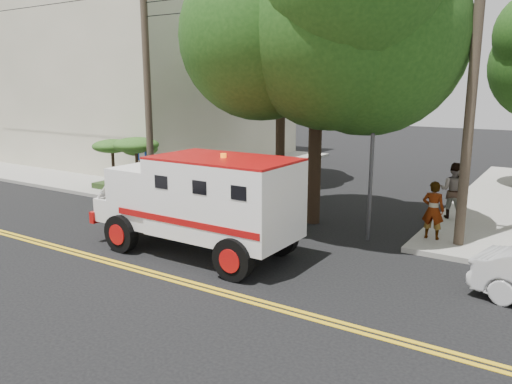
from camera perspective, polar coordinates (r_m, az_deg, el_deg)
The scene contains 13 objects.
ground at distance 13.12m, azimuth -12.47°, elevation -8.91°, with size 100.00×100.00×0.00m, color black.
sidewalk_nw at distance 31.69m, azimuth -12.56°, elevation 3.55°, with size 17.00×17.00×0.15m, color gray.
building_left at distance 33.84m, azimuth -13.58°, elevation 12.66°, with size 16.00×14.00×10.00m, color #B2AE92.
utility_pole_left at distance 20.47m, azimuth -12.30°, elevation 11.46°, with size 0.28×0.28×9.00m, color #382D23.
utility_pole_right at distance 14.96m, azimuth 23.45°, elevation 10.60°, with size 0.28×0.28×9.00m, color #382D23.
tree_main at distance 16.47m, azimuth 8.16°, elevation 20.94°, with size 6.08×5.70×9.85m.
tree_left at distance 23.37m, azimuth 3.31°, elevation 14.77°, with size 4.48×4.20×7.70m.
traffic_signal at distance 15.20m, azimuth 13.03°, elevation 2.66°, with size 0.15×0.18×3.60m.
accessibility_sign at distance 21.27m, azimuth -12.75°, elevation 2.97°, with size 0.45×0.10×2.02m.
palm_planter at distance 22.42m, azimuth -14.19°, elevation 4.08°, with size 3.52×2.63×2.36m.
armored_truck at distance 13.77m, azimuth -6.32°, elevation -0.77°, with size 6.16×2.54×2.79m.
pedestrian_a at distance 15.66m, azimuth 19.59°, elevation -1.96°, with size 0.64×0.42×1.75m, color gray.
pedestrian_b at distance 18.32m, azimuth 21.64°, elevation 0.16°, with size 0.94×0.73×1.93m, color gray.
Camera 1 is at (8.80, -8.55, 4.65)m, focal length 35.00 mm.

